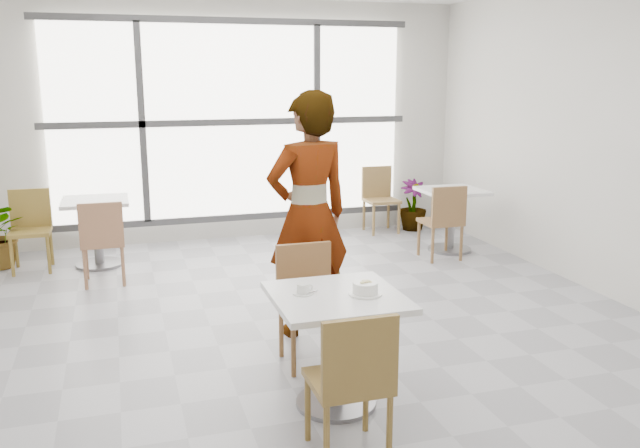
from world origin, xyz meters
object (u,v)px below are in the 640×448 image
object	(u,v)px
bg_chair_left_near	(102,237)
coffee_cup	(303,289)
chair_far	(308,295)
plant_right	(413,205)
main_table	(336,329)
bg_chair_right_near	(444,217)
bg_table_right	(451,211)
oatmeal_bowl	(365,288)
chair_near	(353,376)
plant_left	(0,235)
bg_chair_right_far	(379,194)
bg_table_left	(97,223)
person	(309,215)
bg_chair_left_far	(30,224)

from	to	relation	value
bg_chair_left_near	coffee_cup	bearing A→B (deg)	112.80
chair_far	plant_right	bearing A→B (deg)	55.04
main_table	bg_chair_right_near	bearing A→B (deg)	51.97
coffee_cup	plant_right	size ratio (longest dim) A/B	0.23
bg_table_right	plant_right	distance (m)	1.15
oatmeal_bowl	bg_table_right	size ratio (longest dim) A/B	0.28
chair_near	plant_left	bearing A→B (deg)	-62.52
bg_chair_right_far	plant_left	xyz separation A→B (m)	(-4.64, -0.41, -0.13)
bg_chair_right_far	plant_left	world-z (taller)	bg_chair_right_far
oatmeal_bowl	coffee_cup	bearing A→B (deg)	160.53
chair_far	coffee_cup	world-z (taller)	chair_far
chair_far	plant_left	bearing A→B (deg)	127.74
main_table	chair_far	distance (m)	0.73
bg_chair_right_far	plant_left	size ratio (longest dim) A/B	1.17
bg_table_left	plant_left	bearing A→B (deg)	167.35
main_table	bg_chair_left_near	size ratio (longest dim) A/B	0.92
bg_table_left	bg_table_right	world-z (taller)	same
oatmeal_bowl	bg_chair_left_near	bearing A→B (deg)	117.47
chair_near	bg_chair_right_near	distance (m)	4.23
coffee_cup	bg_table_left	world-z (taller)	coffee_cup
bg_table_left	bg_chair_right_far	distance (m)	3.67
plant_right	person	bearing A→B (deg)	-127.41
main_table	bg_table_right	world-z (taller)	same
bg_table_left	bg_table_right	distance (m)	4.09
bg_chair_right_near	plant_left	xyz separation A→B (m)	(-4.79, 1.16, -0.13)
coffee_cup	bg_table_right	world-z (taller)	coffee_cup
plant_right	coffee_cup	bearing A→B (deg)	-122.69
chair_near	person	distance (m)	1.96
main_table	bg_chair_right_near	size ratio (longest dim) A/B	0.92
main_table	bg_chair_right_far	world-z (taller)	bg_chair_right_far
bg_table_left	oatmeal_bowl	bearing A→B (deg)	-66.50
bg_table_right	main_table	bearing A→B (deg)	-128.03
chair_far	bg_chair_right_far	bearing A→B (deg)	60.80
bg_table_left	bg_chair_left_far	bearing A→B (deg)	173.16
bg_chair_right_far	plant_right	size ratio (longest dim) A/B	1.27
plant_right	oatmeal_bowl	bearing A→B (deg)	-118.42
bg_chair_left_near	bg_chair_right_far	xyz separation A→B (m)	(3.55, 1.41, 0.00)
main_table	plant_right	world-z (taller)	main_table
chair_near	bg_chair_left_far	size ratio (longest dim) A/B	1.00
oatmeal_bowl	plant_left	size ratio (longest dim) A/B	0.28
bg_table_right	bg_chair_right_near	distance (m)	0.45
bg_chair_left_near	bg_chair_right_far	bearing A→B (deg)	-158.39
main_table	oatmeal_bowl	xyz separation A→B (m)	(0.17, -0.06, 0.27)
bg_table_right	chair_near	bearing A→B (deg)	-124.44
bg_chair_left_far	bg_chair_right_near	bearing A→B (deg)	-12.79
main_table	chair_far	bearing A→B (deg)	88.32
oatmeal_bowl	chair_near	bearing A→B (deg)	-116.67
oatmeal_bowl	bg_chair_left_far	bearing A→B (deg)	120.92
chair_near	plant_right	bearing A→B (deg)	-118.22
main_table	bg_table_left	size ratio (longest dim) A/B	1.07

